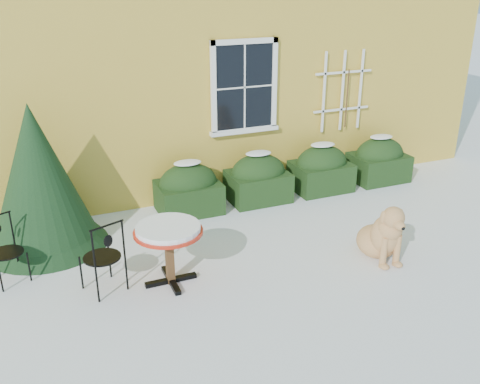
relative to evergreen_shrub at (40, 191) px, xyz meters
name	(u,v)px	position (x,y,z in m)	size (l,w,h in m)	color
ground	(269,280)	(2.65, -2.21, -0.87)	(80.00, 80.00, 0.00)	white
house	(136,1)	(2.65, 4.79, 2.34)	(12.40, 8.40, 6.40)	yellow
hedge_row	(290,174)	(4.30, 0.34, -0.47)	(4.95, 0.80, 0.91)	black
evergreen_shrub	(40,191)	(0.00, 0.00, 0.00)	(1.80, 1.80, 2.17)	black
bistro_table	(168,236)	(1.42, -1.74, -0.18)	(0.90, 0.90, 0.83)	black
patio_chair_near	(104,256)	(0.61, -1.61, -0.37)	(0.57, 0.57, 1.00)	black
patio_chair_far	(5,250)	(-0.55, -0.84, -0.42)	(0.52, 0.52, 0.90)	black
dog	(383,236)	(4.39, -2.30, -0.51)	(0.65, 1.00, 0.92)	tan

